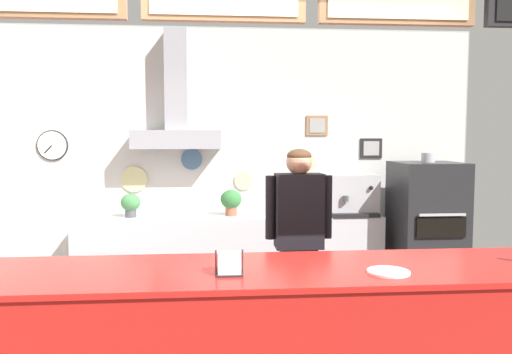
{
  "coord_description": "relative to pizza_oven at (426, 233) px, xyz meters",
  "views": [
    {
      "loc": [
        -0.07,
        -3.16,
        1.77
      ],
      "look_at": [
        0.26,
        0.74,
        1.45
      ],
      "focal_mm": 35.71,
      "sensor_mm": 36.0,
      "label": 1
    }
  ],
  "objects": [
    {
      "name": "condiment_plate",
      "position": [
        -1.35,
        -2.65,
        0.33
      ],
      "size": [
        0.22,
        0.22,
        0.01
      ],
      "color": "white",
      "rests_on": "service_counter"
    },
    {
      "name": "back_prep_counter",
      "position": [
        -2.06,
        0.26,
        -0.3
      ],
      "size": [
        3.23,
        0.56,
        0.92
      ],
      "color": "silver",
      "rests_on": "ground_plane"
    },
    {
      "name": "shop_worker",
      "position": [
        -1.56,
        -1.13,
        0.16
      ],
      "size": [
        0.54,
        0.22,
        1.67
      ],
      "rotation": [
        0.0,
        0.0,
        3.14
      ],
      "color": "#232328",
      "rests_on": "ground_plane"
    },
    {
      "name": "potted_thyme",
      "position": [
        -2.05,
        0.25,
        0.33
      ],
      "size": [
        0.22,
        0.22,
        0.28
      ],
      "color": "#9E563D",
      "rests_on": "back_prep_counter"
    },
    {
      "name": "pizza_oven",
      "position": [
        0.0,
        0.0,
        0.0
      ],
      "size": [
        0.67,
        0.71,
        1.59
      ],
      "color": "#232326",
      "rests_on": "ground_plane"
    },
    {
      "name": "back_wall_assembly",
      "position": [
        -2.2,
        0.49,
        0.82
      ],
      "size": [
        5.77,
        3.08,
        2.97
      ],
      "color": "#9E9E99",
      "rests_on": "ground_plane"
    },
    {
      "name": "espresso_machine",
      "position": [
        -0.76,
        0.23,
        0.38
      ],
      "size": [
        0.55,
        0.45,
        0.44
      ],
      "color": "#B7BABF",
      "rests_on": "back_prep_counter"
    },
    {
      "name": "potted_rosemary",
      "position": [
        -3.1,
        0.23,
        0.31
      ],
      "size": [
        0.2,
        0.2,
        0.25
      ],
      "color": "#4C4C51",
      "rests_on": "back_prep_counter"
    },
    {
      "name": "napkin_holder",
      "position": [
        -2.16,
        -2.6,
        0.37
      ],
      "size": [
        0.14,
        0.13,
        0.12
      ],
      "color": "#262628",
      "rests_on": "service_counter"
    }
  ]
}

